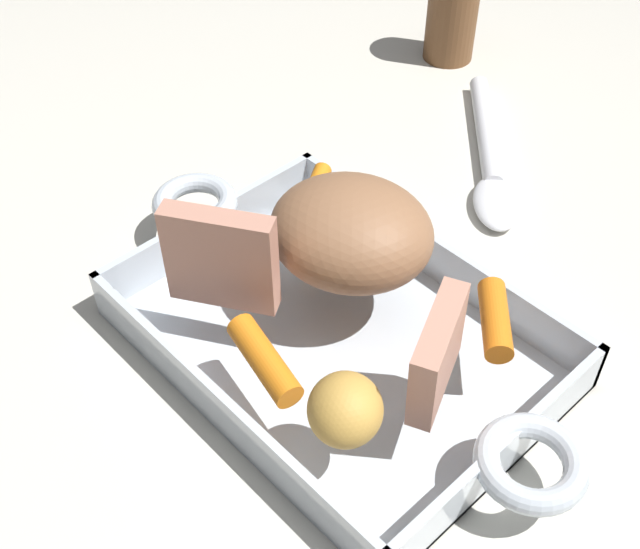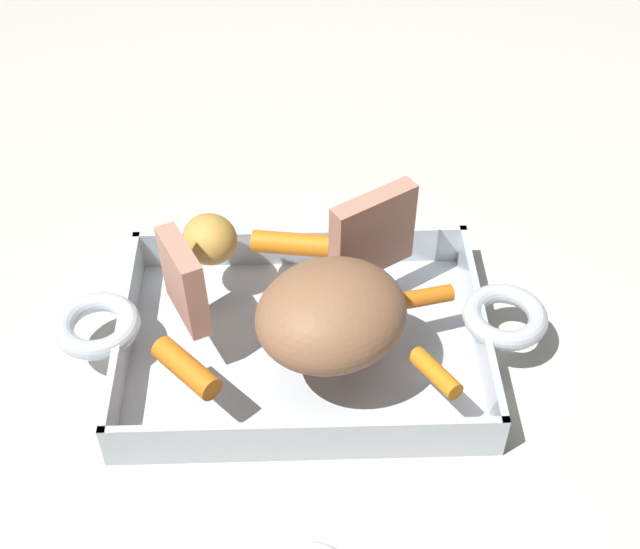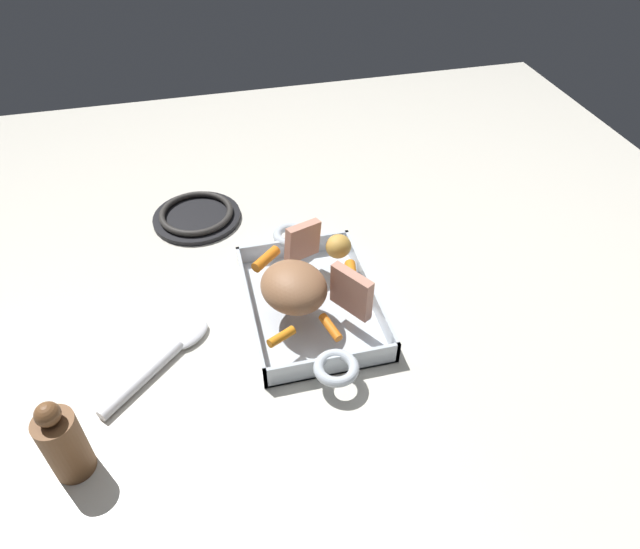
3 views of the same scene
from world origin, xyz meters
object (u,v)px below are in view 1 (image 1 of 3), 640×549
roast_slice_outer (221,259)px  serving_spoon (490,161)px  roast_slice_thick (437,355)px  baby_carrot_center_right (315,189)px  baby_carrot_center_left (239,235)px  pepper_mill (453,5)px  baby_carrot_northwest (264,360)px  pork_roast (351,232)px  baby_carrot_southwest (495,319)px  roasting_dish (337,335)px  potato_golden_large (345,410)px

roast_slice_outer → serving_spoon: (-0.00, -0.32, -0.08)m
roast_slice_thick → baby_carrot_center_right: roast_slice_thick is taller
roast_slice_thick → baby_carrot_center_left: (0.20, 0.00, -0.03)m
pepper_mill → serving_spoon: bearing=141.4°
baby_carrot_northwest → serving_spoon: bearing=-78.4°
pork_roast → baby_carrot_southwest: size_ratio=1.92×
serving_spoon → baby_carrot_northwest: bearing=-31.9°
baby_carrot_center_left → pepper_mill: bearing=-73.0°
roasting_dish → pork_roast: size_ratio=3.42×
baby_carrot_southwest → baby_carrot_northwest: bearing=59.6°
baby_carrot_center_left → roast_slice_thick: bearing=-179.5°
baby_carrot_center_right → baby_carrot_center_left: bearing=90.5°
pork_roast → serving_spoon: size_ratio=0.64×
roast_slice_outer → potato_golden_large: (-0.14, 0.02, -0.02)m
roasting_dish → potato_golden_large: bearing=138.0°
roasting_dish → baby_carrot_southwest: 0.12m
baby_carrot_southwest → potato_golden_large: (0.01, 0.14, 0.01)m
roast_slice_outer → pepper_mill: pepper_mill is taller
baby_carrot_center_right → baby_carrot_southwest: baby_carrot_southwest is taller
roast_slice_thick → pepper_mill: 0.51m
roasting_dish → roast_slice_outer: roast_slice_outer is taller
baby_carrot_center_left → pepper_mill: size_ratio=0.37×
baby_carrot_northwest → pepper_mill: 0.52m
serving_spoon → roast_slice_outer: bearing=-43.6°
roast_slice_outer → potato_golden_large: bearing=173.2°
roasting_dish → baby_carrot_southwest: (-0.09, -0.06, 0.04)m
baby_carrot_center_right → serving_spoon: (-0.04, -0.19, -0.05)m
baby_carrot_southwest → serving_spoon: size_ratio=0.33×
roast_slice_thick → potato_golden_large: size_ratio=1.40×
pork_roast → baby_carrot_center_right: bearing=-25.5°
roast_slice_thick → potato_golden_large: (0.02, 0.06, -0.01)m
serving_spoon → baby_carrot_center_right: bearing=-55.8°
roast_slice_outer → baby_carrot_center_right: bearing=-72.2°
baby_carrot_southwest → serving_spoon: baby_carrot_southwest is taller
baby_carrot_center_left → potato_golden_large: (-0.18, 0.06, 0.01)m
baby_carrot_center_right → pepper_mill: 0.34m
roasting_dish → pepper_mill: size_ratio=2.89×
roasting_dish → potato_golden_large: (-0.08, 0.07, 0.05)m
roast_slice_thick → baby_carrot_southwest: bearing=-85.9°
roasting_dish → pepper_mill: pepper_mill is taller
roasting_dish → roast_slice_outer: size_ratio=5.24×
baby_carrot_center_left → serving_spoon: bearing=-98.5°
baby_carrot_center_right → roast_slice_outer: bearing=107.8°
pepper_mill → roast_slice_outer: bearing=110.1°
baby_carrot_center_left → baby_carrot_southwest: bearing=-159.3°
roast_slice_thick → baby_carrot_center_right: size_ratio=1.39×
baby_carrot_center_left → baby_carrot_southwest: 0.21m
roast_slice_outer → pepper_mill: size_ratio=0.55×
serving_spoon → roast_slice_thick: bearing=-13.2°
serving_spoon → roasting_dish: bearing=-30.4°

